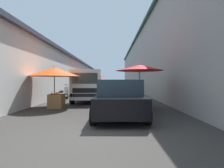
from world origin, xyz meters
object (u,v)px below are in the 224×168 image
(fruit_stall_near_right, at_px, (139,74))
(hatchback_car, at_px, (119,98))
(fruit_stall_far_right, at_px, (55,75))
(parked_scooter, at_px, (64,94))
(fruit_stall_near_left, at_px, (94,79))
(fruit_stall_far_left, at_px, (96,79))
(plastic_stool, at_px, (136,98))
(vendor_by_crates, at_px, (84,87))
(delivery_truck, at_px, (88,87))

(fruit_stall_near_right, bearing_deg, hatchback_car, 150.87)
(fruit_stall_far_right, xyz_separation_m, parked_scooter, (3.50, 0.59, -1.29))
(fruit_stall_near_left, bearing_deg, fruit_stall_far_left, 0.95)
(plastic_stool, bearing_deg, vendor_by_crates, 39.04)
(fruit_stall_far_left, distance_m, hatchback_car, 14.31)
(fruit_stall_near_left, bearing_deg, fruit_stall_far_right, 174.41)
(fruit_stall_far_left, bearing_deg, plastic_stool, -160.14)
(fruit_stall_far_left, xyz_separation_m, hatchback_car, (-14.07, -2.43, -0.97))
(plastic_stool, bearing_deg, parked_scooter, 72.90)
(delivery_truck, relative_size, plastic_stool, 11.43)
(fruit_stall_far_left, distance_m, fruit_stall_near_left, 2.51)
(fruit_stall_near_right, distance_m, vendor_by_crates, 8.48)
(vendor_by_crates, relative_size, parked_scooter, 0.89)
(hatchback_car, distance_m, delivery_truck, 4.68)
(delivery_truck, relative_size, parked_scooter, 2.94)
(fruit_stall_near_right, distance_m, fruit_stall_near_left, 10.21)
(fruit_stall_far_left, bearing_deg, fruit_stall_near_right, -163.79)
(fruit_stall_near_left, distance_m, plastic_stool, 8.47)
(fruit_stall_far_left, bearing_deg, vendor_by_crates, 172.18)
(fruit_stall_far_right, bearing_deg, fruit_stall_far_left, -4.23)
(fruit_stall_near_right, height_order, vendor_by_crates, fruit_stall_near_right)
(delivery_truck, distance_m, vendor_by_crates, 5.17)
(hatchback_car, relative_size, plastic_stool, 8.99)
(fruit_stall_near_right, relative_size, vendor_by_crates, 1.61)
(fruit_stall_far_right, distance_m, delivery_truck, 2.70)
(parked_scooter, bearing_deg, plastic_stool, -107.10)
(plastic_stool, bearing_deg, delivery_truck, 85.20)
(hatchback_car, xyz_separation_m, delivery_truck, (4.27, 1.90, 0.30))
(fruit_stall_far_left, height_order, delivery_truck, fruit_stall_far_left)
(fruit_stall_far_left, bearing_deg, delivery_truck, -176.96)
(fruit_stall_near_right, distance_m, delivery_truck, 3.85)
(parked_scooter, bearing_deg, vendor_by_crates, -12.51)
(fruit_stall_near_left, height_order, delivery_truck, fruit_stall_near_left)
(delivery_truck, relative_size, vendor_by_crates, 3.30)
(parked_scooter, bearing_deg, hatchback_car, -145.02)
(hatchback_car, height_order, delivery_truck, delivery_truck)
(hatchback_car, relative_size, parked_scooter, 2.31)
(fruit_stall_far_right, relative_size, fruit_stall_near_left, 1.14)
(fruit_stall_near_right, xyz_separation_m, parked_scooter, (3.62, 5.00, -1.30))
(fruit_stall_far_right, bearing_deg, delivery_truck, -32.72)
(parked_scooter, bearing_deg, fruit_stall_far_right, -170.42)
(fruit_stall_near_left, xyz_separation_m, hatchback_car, (-11.56, -2.38, -0.92))
(fruit_stall_far_left, xyz_separation_m, plastic_stool, (-10.06, -3.63, -1.38))
(fruit_stall_far_left, relative_size, vendor_by_crates, 1.55)
(delivery_truck, distance_m, plastic_stool, 3.20)
(fruit_stall_near_right, height_order, fruit_stall_far_left, fruit_stall_far_left)
(fruit_stall_far_left, distance_m, delivery_truck, 9.83)
(fruit_stall_far_left, bearing_deg, hatchback_car, -170.22)
(delivery_truck, height_order, vendor_by_crates, delivery_truck)
(fruit_stall_far_right, distance_m, hatchback_car, 4.03)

